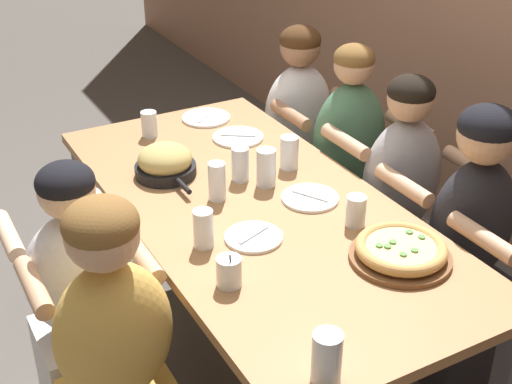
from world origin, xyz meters
TOP-DOWN VIEW (x-y plane):
  - ground_plane at (0.00, 0.00)m, footprint 18.00×18.00m
  - dining_table at (0.00, 0.00)m, footprint 1.94×0.92m
  - pizza_board_main at (0.54, 0.23)m, footprint 0.33×0.33m
  - skillet_bowl at (-0.38, -0.20)m, footprint 0.35×0.24m
  - empty_plate_a at (-0.81, 0.18)m, footprint 0.23×0.23m
  - empty_plate_b at (-0.55, 0.21)m, footprint 0.22×0.22m
  - empty_plate_c at (0.20, -0.12)m, footprint 0.20×0.20m
  - empty_plate_d at (0.07, 0.19)m, footprint 0.22×0.22m
  - cocktail_glass_blue at (0.40, -0.31)m, footprint 0.08×0.08m
  - drinking_glass_a at (-0.10, -0.11)m, footprint 0.06×0.06m
  - drinking_glass_b at (0.30, 0.23)m, footprint 0.07×0.07m
  - drinking_glass_c at (0.88, -0.28)m, footprint 0.08×0.08m
  - drinking_glass_d at (-0.76, -0.12)m, footprint 0.07×0.07m
  - drinking_glass_e at (-0.19, 0.26)m, footprint 0.07×0.07m
  - drinking_glass_f at (0.16, -0.29)m, footprint 0.07×0.07m
  - drinking_glass_g at (-0.11, 0.11)m, footprint 0.08×0.08m
  - drinking_glass_h at (-0.20, 0.04)m, footprint 0.07×0.07m
  - diner_far_midleft at (-0.36, 0.68)m, footprint 0.51×0.40m
  - diner_near_center at (-0.01, -0.68)m, footprint 0.51×0.40m
  - diner_near_midright at (0.36, -0.68)m, footprint 0.51×0.40m
  - diner_far_midright at (0.42, 0.68)m, footprint 0.51×0.40m
  - diner_far_left at (-0.79, 0.68)m, footprint 0.51×0.40m
  - diner_far_center at (0.02, 0.68)m, footprint 0.51×0.40m

SIDE VIEW (x-z plane):
  - ground_plane at x=0.00m, z-range 0.00..0.00m
  - diner_near_center at x=-0.01m, z-range -0.05..1.03m
  - diner_far_center at x=0.02m, z-range -0.05..1.09m
  - diner_far_left at x=-0.79m, z-range -0.05..1.09m
  - diner_far_midleft at x=-0.36m, z-range -0.06..1.10m
  - diner_near_midright at x=0.36m, z-range -0.04..1.10m
  - diner_far_midright at x=0.42m, z-range -0.04..1.12m
  - dining_table at x=0.00m, z-range 0.29..1.04m
  - empty_plate_a at x=-0.81m, z-range 0.75..0.77m
  - empty_plate_b at x=-0.55m, z-range 0.75..0.77m
  - empty_plate_d at x=0.07m, z-range 0.75..0.77m
  - empty_plate_c at x=0.20m, z-range 0.75..0.77m
  - pizza_board_main at x=0.54m, z-range 0.75..0.81m
  - cocktail_glass_blue at x=0.40m, z-range 0.73..0.86m
  - drinking_glass_b at x=0.30m, z-range 0.74..0.86m
  - drinking_glass_d at x=-0.76m, z-range 0.75..0.86m
  - skillet_bowl at x=-0.38m, z-range 0.74..0.87m
  - drinking_glass_e at x=-0.19m, z-range 0.74..0.88m
  - drinking_glass_f at x=0.16m, z-range 0.74..0.88m
  - drinking_glass_a at x=-0.10m, z-range 0.74..0.89m
  - drinking_glass_c at x=0.88m, z-range 0.74..0.89m
  - drinking_glass_h at x=-0.20m, z-range 0.75..0.89m
  - drinking_glass_g at x=-0.11m, z-range 0.75..0.90m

